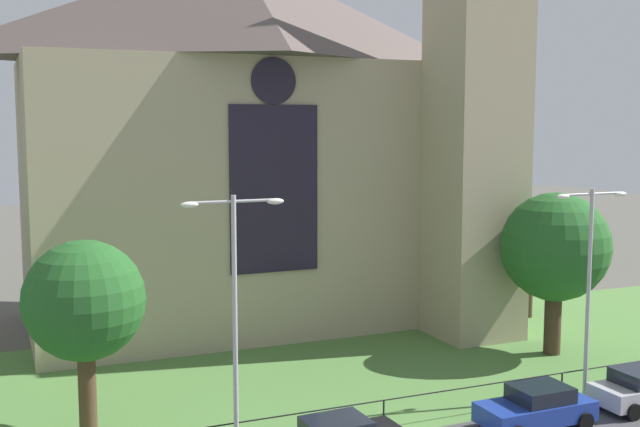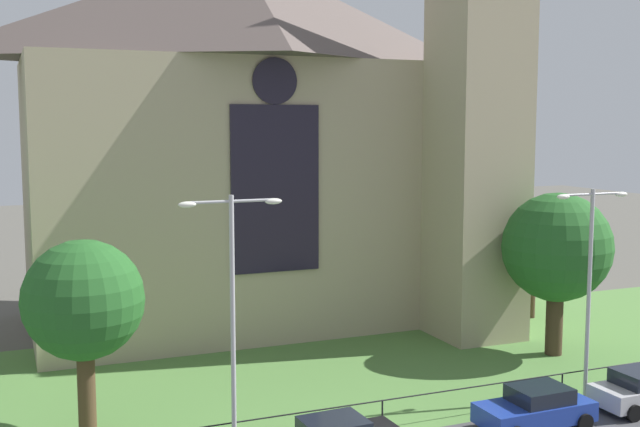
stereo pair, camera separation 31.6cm
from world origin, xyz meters
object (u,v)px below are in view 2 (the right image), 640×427
at_px(tree_right_far, 532,249).
at_px(parked_car_blue, 536,408).
at_px(streetlamp_near, 232,293).
at_px(streetlamp_far, 590,267).
at_px(tree_left_near, 84,301).
at_px(tree_right_near, 557,248).
at_px(church_building, 256,134).

bearing_deg(tree_right_far, parked_car_blue, -126.60).
relative_size(streetlamp_near, streetlamp_far, 1.03).
bearing_deg(streetlamp_near, tree_left_near, 137.43).
bearing_deg(tree_right_far, tree_right_near, -118.70).
distance_m(tree_right_far, streetlamp_far, 13.19).
bearing_deg(tree_left_near, church_building, 51.44).
xyz_separation_m(tree_right_far, streetlamp_far, (-6.16, -11.58, 1.42)).
bearing_deg(tree_right_near, church_building, 133.03).
relative_size(tree_right_near, tree_left_near, 1.12).
xyz_separation_m(streetlamp_near, streetlamp_far, (14.35, -0.00, -0.14)).
bearing_deg(streetlamp_far, tree_left_near, 168.21).
relative_size(tree_right_near, parked_car_blue, 1.82).
height_order(church_building, streetlamp_far, church_building).
bearing_deg(church_building, parked_car_blue, -76.82).
height_order(church_building, tree_right_near, church_building).
bearing_deg(streetlamp_far, parked_car_blue, -154.78).
height_order(streetlamp_far, parked_car_blue, streetlamp_far).
relative_size(tree_left_near, tree_right_far, 1.24).
bearing_deg(streetlamp_far, church_building, 115.62).
distance_m(church_building, streetlamp_far, 19.47).
bearing_deg(streetlamp_far, tree_right_near, 62.81).
bearing_deg(tree_right_near, tree_left_near, -176.12).
bearing_deg(streetlamp_near, tree_right_near, 17.31).
bearing_deg(tree_right_near, streetlamp_near, -162.69).
distance_m(streetlamp_far, parked_car_blue, 6.15).
height_order(church_building, tree_left_near, church_building).
relative_size(tree_right_far, streetlamp_near, 0.64).
distance_m(church_building, parked_car_blue, 21.47).
relative_size(tree_left_near, streetlamp_near, 0.80).
height_order(streetlamp_near, parked_car_blue, streetlamp_near).
height_order(tree_left_near, tree_right_far, tree_left_near).
distance_m(tree_right_near, tree_right_far, 7.23).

